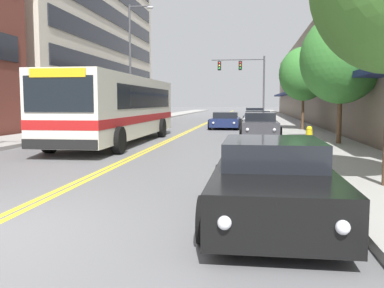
{
  "coord_description": "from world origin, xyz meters",
  "views": [
    {
      "loc": [
        3.98,
        -5.47,
        1.87
      ],
      "look_at": [
        0.49,
        19.64,
        -0.62
      ],
      "focal_mm": 40.0,
      "sensor_mm": 36.0,
      "label": 1
    }
  ],
  "objects_px": {
    "street_lamp_left_far": "(133,56)",
    "street_tree_right_far": "(304,74)",
    "city_bus": "(119,106)",
    "car_slate_blue_parked_right_mid": "(255,116)",
    "car_white_parked_right_far": "(257,121)",
    "car_black_parked_right_foreground": "(272,181)",
    "street_tree_right_mid": "(341,59)",
    "traffic_signal_mast": "(246,75)",
    "car_charcoal_parked_left_mid": "(151,116)",
    "car_navy_moving_lead": "(226,121)",
    "fire_hydrant": "(309,139)",
    "car_dark_grey_parked_right_end": "(260,126)"
  },
  "relations": [
    {
      "from": "car_slate_blue_parked_right_mid",
      "to": "car_dark_grey_parked_right_end",
      "type": "xyz_separation_m",
      "value": [
        0.17,
        -15.71,
        0.01
      ]
    },
    {
      "from": "city_bus",
      "to": "car_black_parked_right_foreground",
      "type": "bearing_deg",
      "value": -62.15
    },
    {
      "from": "car_charcoal_parked_left_mid",
      "to": "car_navy_moving_lead",
      "type": "xyz_separation_m",
      "value": [
        6.46,
        -4.66,
        -0.11
      ]
    },
    {
      "from": "car_white_parked_right_far",
      "to": "traffic_signal_mast",
      "type": "xyz_separation_m",
      "value": [
        -1.01,
        15.56,
        4.03
      ]
    },
    {
      "from": "city_bus",
      "to": "traffic_signal_mast",
      "type": "xyz_separation_m",
      "value": [
        5.43,
        25.44,
        2.94
      ]
    },
    {
      "from": "city_bus",
      "to": "street_tree_right_far",
      "type": "bearing_deg",
      "value": 42.64
    },
    {
      "from": "car_charcoal_parked_left_mid",
      "to": "street_tree_right_mid",
      "type": "bearing_deg",
      "value": -54.14
    },
    {
      "from": "city_bus",
      "to": "car_black_parked_right_foreground",
      "type": "distance_m",
      "value": 13.7
    },
    {
      "from": "car_black_parked_right_foreground",
      "to": "car_dark_grey_parked_right_end",
      "type": "relative_size",
      "value": 1.02
    },
    {
      "from": "car_white_parked_right_far",
      "to": "street_tree_right_mid",
      "type": "bearing_deg",
      "value": -73.0
    },
    {
      "from": "car_black_parked_right_foreground",
      "to": "street_tree_right_mid",
      "type": "distance_m",
      "value": 12.3
    },
    {
      "from": "traffic_signal_mast",
      "to": "fire_hydrant",
      "type": "xyz_separation_m",
      "value": [
        2.56,
        -29.46,
        -4.02
      ]
    },
    {
      "from": "car_charcoal_parked_left_mid",
      "to": "fire_hydrant",
      "type": "relative_size",
      "value": 5.37
    },
    {
      "from": "car_charcoal_parked_left_mid",
      "to": "traffic_signal_mast",
      "type": "relative_size",
      "value": 0.75
    },
    {
      "from": "car_white_parked_right_far",
      "to": "street_tree_right_far",
      "type": "xyz_separation_m",
      "value": [
        2.77,
        -1.39,
        3.01
      ]
    },
    {
      "from": "traffic_signal_mast",
      "to": "street_lamp_left_far",
      "type": "height_order",
      "value": "street_lamp_left_far"
    },
    {
      "from": "car_charcoal_parked_left_mid",
      "to": "street_lamp_left_far",
      "type": "xyz_separation_m",
      "value": [
        -0.8,
        -2.54,
        4.68
      ]
    },
    {
      "from": "car_charcoal_parked_left_mid",
      "to": "traffic_signal_mast",
      "type": "bearing_deg",
      "value": 51.45
    },
    {
      "from": "car_slate_blue_parked_right_mid",
      "to": "car_navy_moving_lead",
      "type": "xyz_separation_m",
      "value": [
        -2.08,
        -8.2,
        -0.06
      ]
    },
    {
      "from": "city_bus",
      "to": "car_white_parked_right_far",
      "type": "xyz_separation_m",
      "value": [
        6.44,
        9.88,
        -1.09
      ]
    },
    {
      "from": "car_slate_blue_parked_right_mid",
      "to": "traffic_signal_mast",
      "type": "distance_m",
      "value": 7.33
    },
    {
      "from": "car_white_parked_right_far",
      "to": "fire_hydrant",
      "type": "height_order",
      "value": "car_white_parked_right_far"
    },
    {
      "from": "car_slate_blue_parked_right_mid",
      "to": "car_black_parked_right_foreground",
      "type": "bearing_deg",
      "value": -89.88
    },
    {
      "from": "city_bus",
      "to": "street_tree_right_mid",
      "type": "bearing_deg",
      "value": -3.64
    },
    {
      "from": "car_slate_blue_parked_right_mid",
      "to": "car_charcoal_parked_left_mid",
      "type": "bearing_deg",
      "value": -157.49
    },
    {
      "from": "street_lamp_left_far",
      "to": "street_tree_right_far",
      "type": "bearing_deg",
      "value": -21.38
    },
    {
      "from": "city_bus",
      "to": "street_tree_right_far",
      "type": "height_order",
      "value": "street_tree_right_far"
    },
    {
      "from": "car_white_parked_right_far",
      "to": "street_lamp_left_far",
      "type": "relative_size",
      "value": 0.49
    },
    {
      "from": "car_slate_blue_parked_right_mid",
      "to": "car_white_parked_right_far",
      "type": "distance_m",
      "value": 9.48
    },
    {
      "from": "city_bus",
      "to": "street_lamp_left_far",
      "type": "distance_m",
      "value": 14.1
    },
    {
      "from": "car_dark_grey_parked_right_end",
      "to": "car_navy_moving_lead",
      "type": "distance_m",
      "value": 7.84
    },
    {
      "from": "city_bus",
      "to": "traffic_signal_mast",
      "type": "distance_m",
      "value": 26.18
    },
    {
      "from": "car_navy_moving_lead",
      "to": "street_tree_right_far",
      "type": "distance_m",
      "value": 6.42
    },
    {
      "from": "car_black_parked_right_foreground",
      "to": "street_lamp_left_far",
      "type": "xyz_separation_m",
      "value": [
        -9.41,
        25.35,
        4.74
      ]
    },
    {
      "from": "city_bus",
      "to": "car_charcoal_parked_left_mid",
      "type": "relative_size",
      "value": 2.52
    },
    {
      "from": "city_bus",
      "to": "car_navy_moving_lead",
      "type": "bearing_deg",
      "value": 69.22
    },
    {
      "from": "car_charcoal_parked_left_mid",
      "to": "car_black_parked_right_foreground",
      "type": "bearing_deg",
      "value": -72.85
    },
    {
      "from": "car_slate_blue_parked_right_mid",
      "to": "street_tree_right_mid",
      "type": "bearing_deg",
      "value": -80.52
    },
    {
      "from": "car_slate_blue_parked_right_mid",
      "to": "street_lamp_left_far",
      "type": "height_order",
      "value": "street_lamp_left_far"
    },
    {
      "from": "car_black_parked_right_foreground",
      "to": "fire_hydrant",
      "type": "distance_m",
      "value": 8.22
    },
    {
      "from": "street_tree_right_mid",
      "to": "traffic_signal_mast",
      "type": "bearing_deg",
      "value": 99.19
    },
    {
      "from": "street_lamp_left_far",
      "to": "street_tree_right_far",
      "type": "height_order",
      "value": "street_lamp_left_far"
    },
    {
      "from": "car_slate_blue_parked_right_mid",
      "to": "street_tree_right_mid",
      "type": "height_order",
      "value": "street_tree_right_mid"
    },
    {
      "from": "car_charcoal_parked_left_mid",
      "to": "car_dark_grey_parked_right_end",
      "type": "bearing_deg",
      "value": -54.4
    },
    {
      "from": "city_bus",
      "to": "traffic_signal_mast",
      "type": "relative_size",
      "value": 1.88
    },
    {
      "from": "car_charcoal_parked_left_mid",
      "to": "traffic_signal_mast",
      "type": "distance_m",
      "value": 12.92
    },
    {
      "from": "city_bus",
      "to": "car_slate_blue_parked_right_mid",
      "type": "distance_m",
      "value": 20.39
    },
    {
      "from": "fire_hydrant",
      "to": "street_tree_right_mid",
      "type": "bearing_deg",
      "value": 64.13
    },
    {
      "from": "car_charcoal_parked_left_mid",
      "to": "street_tree_right_mid",
      "type": "relative_size",
      "value": 0.91
    },
    {
      "from": "car_charcoal_parked_left_mid",
      "to": "car_navy_moving_lead",
      "type": "distance_m",
      "value": 7.97
    }
  ]
}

